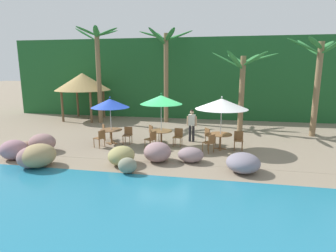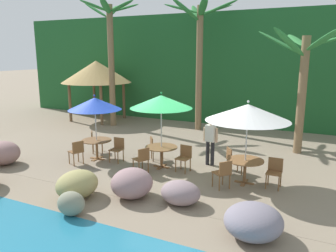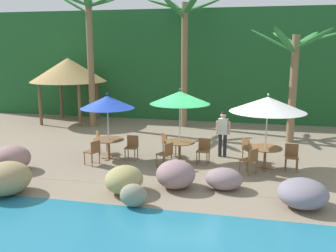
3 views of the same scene
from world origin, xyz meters
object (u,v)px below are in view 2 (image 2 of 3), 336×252
object	(u,v)px
dining_table_green	(161,150)
palm_tree_nearest	(111,44)
chair_green_inland	(155,147)
umbrella_blue	(95,104)
chair_white_left	(223,172)
waiter_in_white	(210,138)
chair_blue_seaward	(118,148)
chair_green_left	(142,158)
umbrella_white	(248,112)
palm_tree_third	(305,68)
chair_green_seaward	(184,156)
umbrella_green	(161,102)
chair_blue_inland	(95,140)
palm_tree_second	(200,44)
dining_table_blue	(97,143)
palapa_hut	(96,72)
chair_blue_left	(77,151)
chair_white_inland	(232,159)
dining_table_white	(245,164)
chair_white_seaward	(275,171)

from	to	relation	value
dining_table_green	palm_tree_nearest	xyz separation A→B (m)	(-5.49, 4.96, 3.69)
chair_green_inland	palm_tree_nearest	xyz separation A→B (m)	(-4.89, 4.35, 3.79)
umbrella_blue	dining_table_green	xyz separation A→B (m)	(2.57, 0.23, -1.47)
chair_white_left	waiter_in_white	world-z (taller)	waiter_in_white
chair_blue_seaward	waiter_in_white	bearing A→B (deg)	19.15
chair_green_left	umbrella_white	bearing A→B (deg)	10.74
palm_tree_third	chair_green_seaward	bearing A→B (deg)	-129.18
umbrella_blue	chair_green_left	size ratio (longest dim) A/B	2.78
umbrella_green	chair_white_left	bearing A→B (deg)	-20.23
chair_blue_inland	chair_white_left	distance (m)	5.77
chair_green_inland	umbrella_blue	bearing A→B (deg)	-156.82
dining_table_green	palm_tree_second	size ratio (longest dim) A/B	0.17
dining_table_green	palm_tree_second	distance (m)	7.17
umbrella_blue	chair_blue_seaward	xyz separation A→B (m)	(0.85, 0.11, -1.57)
waiter_in_white	dining_table_green	bearing A→B (deg)	-145.64
dining_table_blue	palapa_hut	size ratio (longest dim) A/B	0.27
chair_blue_seaward	chair_green_inland	xyz separation A→B (m)	(1.13, 0.73, 0.00)
dining_table_blue	umbrella_green	xyz separation A→B (m)	(2.57, 0.23, 1.68)
dining_table_blue	umbrella_white	bearing A→B (deg)	0.47
umbrella_blue	dining_table_blue	world-z (taller)	umbrella_blue
palm_tree_second	umbrella_green	bearing A→B (deg)	-80.86
chair_green_inland	waiter_in_white	size ratio (longest dim) A/B	0.51
umbrella_white	palm_tree_third	distance (m)	4.45
chair_blue_inland	chair_blue_left	xyz separation A→B (m)	(0.35, -1.45, 0.00)
chair_green_seaward	chair_white_left	distance (m)	1.86
chair_blue_inland	palm_tree_nearest	distance (m)	6.38
umbrella_blue	chair_white_inland	xyz separation A→B (m)	(4.93, 0.68, -1.57)
umbrella_blue	chair_blue_left	size ratio (longest dim) A/B	2.78
chair_blue_left	chair_blue_inland	bearing A→B (deg)	103.38
umbrella_blue	chair_white_left	bearing A→B (deg)	-7.64
chair_blue_left	dining_table_white	distance (m)	5.80
umbrella_blue	dining_table_green	bearing A→B (deg)	5.18
umbrella_green	waiter_in_white	world-z (taller)	umbrella_green
chair_green_seaward	chair_green_left	xyz separation A→B (m)	(-1.16, -0.81, 0.00)
umbrella_blue	chair_white_left	world-z (taller)	umbrella_blue
dining_table_blue	chair_green_left	distance (m)	2.34
chair_white_left	dining_table_green	bearing A→B (deg)	159.77
palapa_hut	waiter_in_white	bearing A→B (deg)	-29.64
dining_table_white	chair_white_seaward	bearing A→B (deg)	5.39
chair_blue_inland	chair_green_left	distance (m)	3.09
umbrella_white	chair_white_inland	bearing A→B (deg)	131.73
dining_table_green	chair_white_seaward	size ratio (longest dim) A/B	1.26
chair_blue_inland	palm_tree_second	distance (m)	7.16
umbrella_green	palm_tree_nearest	bearing A→B (deg)	137.88
chair_white_left	palm_tree_second	size ratio (longest dim) A/B	0.14
dining_table_blue	umbrella_blue	bearing A→B (deg)	90.00
dining_table_blue	chair_blue_left	distance (m)	0.86
chair_blue_seaward	waiter_in_white	world-z (taller)	waiter_in_white
chair_blue_inland	chair_white_inland	xyz separation A→B (m)	(5.51, 0.05, 0.00)
umbrella_white	chair_white_inland	xyz separation A→B (m)	(-0.57, 0.64, -1.67)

